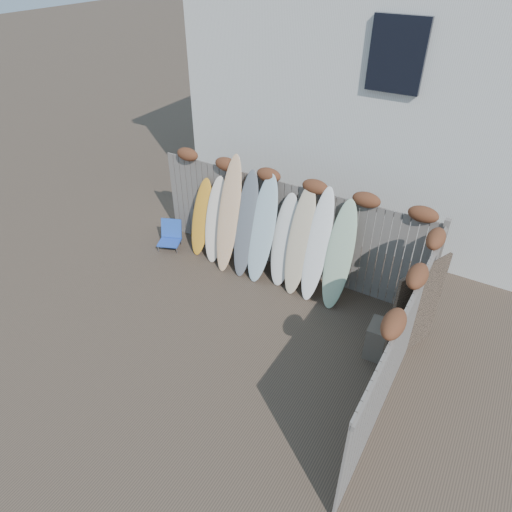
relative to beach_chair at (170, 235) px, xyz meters
The scene contains 16 objects.
ground 3.17m from the beach_chair, 33.80° to the right, with size 80.00×80.00×0.00m, color #493A2D.
back_fence 2.90m from the beach_chair, 13.31° to the left, with size 6.05×0.28×2.24m.
right_fence 5.88m from the beach_chair, 15.00° to the right, with size 0.28×4.40×2.24m.
house 6.38m from the beach_chair, 56.59° to the left, with size 8.50×5.50×6.33m.
beach_chair is the anchor object (origin of this frame).
wooden_crate 5.34m from the beach_chair, ahead, with size 0.56×0.47×0.66m, color brown.
lattice_panel 5.67m from the beach_chair, ahead, with size 0.05×1.23×1.84m, color #34281F.
surfboard_0 0.97m from the beach_chair, 19.26° to the left, with size 0.48×0.07×1.78m, color #FFA426.
surfboard_1 1.33m from the beach_chair, 11.13° to the left, with size 0.49×0.07×1.93m, color white.
surfboard_2 1.80m from the beach_chair, ahead, with size 0.48×0.07×2.52m, color #FFA582.
surfboard_3 2.12m from the beach_chair, ahead, with size 0.46×0.07×2.28m, color slate.
surfboard_4 2.48m from the beach_chair, ahead, with size 0.55×0.07×2.29m, color silver.
surfboard_5 2.89m from the beach_chair, ahead, with size 0.51×0.07×1.97m, color silver.
surfboard_6 3.27m from the beach_chair, ahead, with size 0.49×0.07×2.26m, color beige.
surfboard_7 3.63m from the beach_chair, ahead, with size 0.46×0.07×2.31m, color white.
surfboard_8 4.07m from the beach_chair, ahead, with size 0.51×0.07×2.19m, color #A8C9A6.
Camera 1 is at (3.58, -4.83, 5.98)m, focal length 32.00 mm.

